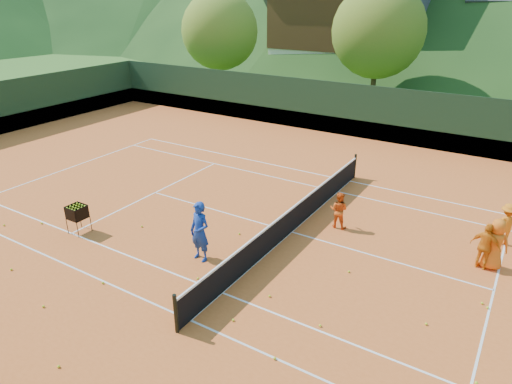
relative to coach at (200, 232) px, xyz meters
The scene contains 33 objects.
ground 3.56m from the coach, 62.59° to the left, with size 400.00×400.00×0.00m, color #2B551A.
clay_court 3.56m from the coach, 62.59° to the left, with size 40.00×24.00×0.02m, color #C75620.
coach is the anchor object (origin of this frame).
student_a 5.08m from the coach, 56.69° to the left, with size 0.65×0.50×1.33m, color #E95414.
student_b 8.53m from the coach, 28.59° to the left, with size 0.87×0.36×1.49m, color orange.
student_c 8.80m from the coach, 28.85° to the left, with size 0.79×0.51×1.61m, color orange.
student_d 9.93m from the coach, 37.51° to the left, with size 0.93×0.53×1.44m, color orange.
tennis_ball_1 8.24m from the coach, 14.53° to the left, with size 0.07×0.07×0.07m, color #C2DE25.
tennis_ball_2 4.85m from the coach, 31.42° to the right, with size 0.07×0.07×0.07m, color #C2DE25.
tennis_ball_3 6.51m from the coach, 169.37° to the right, with size 0.07×0.07×0.07m, color #C2DE25.
tennis_ball_4 5.32m from the coach, 88.74° to the right, with size 0.07×0.07×0.07m, color #C2DE25.
tennis_ball_5 4.68m from the coach, 116.61° to the right, with size 0.07×0.07×0.07m, color #C2DE25.
tennis_ball_8 8.13m from the coach, 15.72° to the left, with size 0.07×0.07×0.07m, color #C2DE25.
tennis_ball_11 3.12m from the coach, 121.55° to the right, with size 0.07×0.07×0.07m, color #C2DE25.
tennis_ball_12 2.14m from the coach, 85.76° to the left, with size 0.07×0.07×0.07m, color #C2DE25.
tennis_ball_13 3.00m from the coach, 11.13° to the right, with size 0.07×0.07×0.07m, color #C2DE25.
tennis_ball_15 5.74m from the coach, behind, with size 0.07×0.07×0.07m, color #C2DE25.
tennis_ball_16 4.63m from the coach, 22.36° to the left, with size 0.07×0.07×0.07m, color #C2DE25.
tennis_ball_17 4.66m from the coach, 11.64° to the right, with size 0.07×0.07×0.07m, color #C2DE25.
tennis_ball_19 1.45m from the coach, 56.92° to the right, with size 0.07×0.07×0.07m, color #C2DE25.
tennis_ball_22 3.29m from the coach, 36.99° to the right, with size 0.07×0.07×0.07m, color #C2DE25.
tennis_ball_23 6.79m from the coach, ahead, with size 0.07×0.07×0.07m, color #C2DE25.
tennis_ball_24 7.66m from the coach, 164.81° to the right, with size 0.07×0.07×0.07m, color #C2DE25.
tennis_ball_25 3.27m from the coach, behind, with size 0.07×0.07×0.07m, color #C2DE25.
tennis_ball_26 8.15m from the coach, ahead, with size 0.07×0.07×0.07m, color #C2DE25.
tennis_ball_27 5.74m from the coach, 141.54° to the right, with size 0.07×0.07×0.07m, color #C2DE25.
court_lines 3.55m from the coach, 62.59° to the left, with size 23.83×11.03×0.00m.
tennis_net 3.45m from the coach, 62.59° to the left, with size 0.10×12.07×1.10m.
perimeter_fence 3.43m from the coach, 62.59° to the left, with size 40.40×24.24×3.00m.
ball_hopper 4.74m from the coach, 169.66° to the right, with size 0.57×0.57×1.00m.
chalet_left 34.41m from the coach, 104.31° to the left, with size 13.80×9.93×12.92m.
tree_a 25.80m from the coach, 124.44° to the left, with size 6.00×6.00×7.88m.
tree_b 23.54m from the coach, 96.01° to the left, with size 6.40×6.40×8.40m.
Camera 1 is at (6.33, -12.48, 7.67)m, focal length 32.00 mm.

